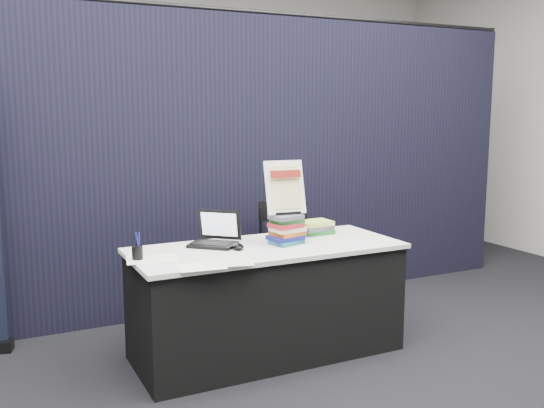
{
  "coord_description": "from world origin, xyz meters",
  "views": [
    {
      "loc": [
        -1.71,
        -2.98,
        1.65
      ],
      "look_at": [
        0.04,
        0.55,
        1.03
      ],
      "focal_mm": 40.0,
      "sensor_mm": 36.0,
      "label": 1
    }
  ],
  "objects_px": {
    "stacking_chair": "(292,254)",
    "book_stack_tall": "(287,229)",
    "laptop": "(211,237)",
    "book_stack_short": "(316,227)",
    "display_table": "(267,300)",
    "info_sign": "(285,188)"
  },
  "relations": [
    {
      "from": "display_table",
      "to": "laptop",
      "type": "height_order",
      "value": "laptop"
    },
    {
      "from": "info_sign",
      "to": "laptop",
      "type": "bearing_deg",
      "value": 167.86
    },
    {
      "from": "book_stack_tall",
      "to": "book_stack_short",
      "type": "xyz_separation_m",
      "value": [
        0.34,
        0.2,
        -0.05
      ]
    },
    {
      "from": "laptop",
      "to": "book_stack_tall",
      "type": "xyz_separation_m",
      "value": [
        0.48,
        -0.18,
        0.04
      ]
    },
    {
      "from": "info_sign",
      "to": "stacking_chair",
      "type": "height_order",
      "value": "info_sign"
    },
    {
      "from": "info_sign",
      "to": "book_stack_short",
      "type": "bearing_deg",
      "value": 31.61
    },
    {
      "from": "laptop",
      "to": "book_stack_short",
      "type": "relative_size",
      "value": 1.69
    },
    {
      "from": "stacking_chair",
      "to": "book_stack_tall",
      "type": "bearing_deg",
      "value": -98.15
    },
    {
      "from": "display_table",
      "to": "book_stack_short",
      "type": "height_order",
      "value": "book_stack_short"
    },
    {
      "from": "laptop",
      "to": "book_stack_short",
      "type": "bearing_deg",
      "value": 43.11
    },
    {
      "from": "book_stack_short",
      "to": "info_sign",
      "type": "height_order",
      "value": "info_sign"
    },
    {
      "from": "book_stack_short",
      "to": "stacking_chair",
      "type": "height_order",
      "value": "stacking_chair"
    },
    {
      "from": "book_stack_short",
      "to": "stacking_chair",
      "type": "distance_m",
      "value": 0.49
    },
    {
      "from": "laptop",
      "to": "book_stack_tall",
      "type": "relative_size",
      "value": 1.7
    },
    {
      "from": "info_sign",
      "to": "book_stack_tall",
      "type": "bearing_deg",
      "value": -84.34
    },
    {
      "from": "book_stack_tall",
      "to": "info_sign",
      "type": "bearing_deg",
      "value": 90.0
    },
    {
      "from": "display_table",
      "to": "book_stack_tall",
      "type": "height_order",
      "value": "book_stack_tall"
    },
    {
      "from": "display_table",
      "to": "stacking_chair",
      "type": "bearing_deg",
      "value": 49.51
    },
    {
      "from": "display_table",
      "to": "book_stack_short",
      "type": "xyz_separation_m",
      "value": [
        0.49,
        0.2,
        0.42
      ]
    },
    {
      "from": "display_table",
      "to": "stacking_chair",
      "type": "height_order",
      "value": "stacking_chair"
    },
    {
      "from": "book_stack_short",
      "to": "info_sign",
      "type": "distance_m",
      "value": 0.5
    },
    {
      "from": "book_stack_tall",
      "to": "book_stack_short",
      "type": "bearing_deg",
      "value": 29.98
    }
  ]
}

